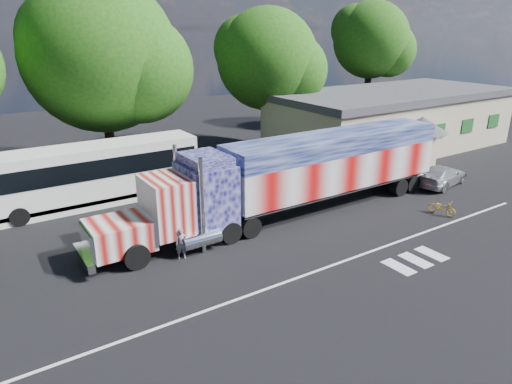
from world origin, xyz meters
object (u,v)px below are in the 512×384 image
coach_bus (97,173)px  tree_ne_a (269,60)px  semi_truck (299,173)px  tree_far_ne (372,41)px  tree_n_mid (104,55)px  parked_car (442,176)px  bicycle (442,208)px  woman (181,244)px

coach_bus → tree_ne_a: bearing=19.1°
semi_truck → tree_far_ne: bearing=35.7°
coach_bus → tree_n_mid: tree_n_mid is taller
parked_car → bicycle: parked_car is taller
coach_bus → tree_far_ne: bearing=13.5°
semi_truck → tree_ne_a: bearing=61.4°
tree_far_ne → tree_n_mid: size_ratio=0.94×
parked_car → tree_far_ne: bearing=-42.1°
bicycle → tree_n_mid: (-13.40, 19.60, 8.14)m
semi_truck → woman: bearing=-170.1°
coach_bus → bicycle: (16.37, -13.25, -1.48)m
semi_truck → tree_ne_a: (7.83, 14.36, 5.32)m
coach_bus → tree_n_mid: size_ratio=0.90×
parked_car → tree_ne_a: 17.79m
parked_car → woman: 19.81m
semi_truck → coach_bus: (-9.33, 8.42, -0.58)m
coach_bus → woman: 9.98m
semi_truck → tree_ne_a: tree_ne_a is taller
coach_bus → bicycle: coach_bus is taller
tree_n_mid → semi_truck: bearing=-66.7°
bicycle → woman: bearing=153.7°
woman → tree_ne_a: size_ratio=0.13×
woman → bicycle: 15.57m
semi_truck → woman: size_ratio=14.64×
parked_car → semi_truck: bearing=72.0°
semi_truck → bicycle: size_ratio=13.74×
parked_car → tree_ne_a: size_ratio=0.39×
parked_car → tree_n_mid: bearing=37.2°
parked_car → coach_bus: bearing=54.0°
coach_bus → parked_car: bearing=-25.2°
woman → tree_far_ne: size_ratio=0.12×
semi_truck → parked_car: 11.89m
tree_far_ne → coach_bus: bearing=-166.5°
tree_far_ne → parked_car: bearing=-121.3°
tree_far_ne → bicycle: bearing=-126.2°
tree_n_mid → tree_ne_a: (14.20, -0.40, -0.76)m
tree_far_ne → tree_ne_a: 14.65m
semi_truck → tree_far_ne: size_ratio=1.71×
coach_bus → woman: bearing=-83.1°
bicycle → tree_ne_a: tree_ne_a is taller
tree_far_ne → tree_ne_a: size_ratio=1.08×
coach_bus → woman: coach_bus is taller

